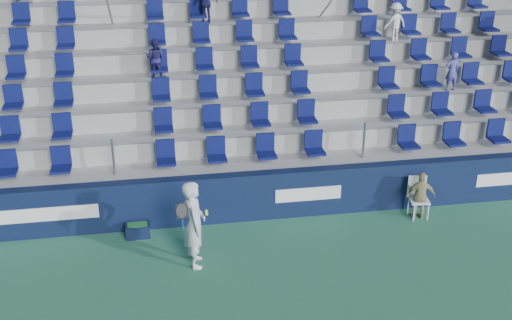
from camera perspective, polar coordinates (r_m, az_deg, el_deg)
The scene contains 7 objects.
ground at distance 12.94m, azimuth 1.17°, elevation -12.08°, with size 70.00×70.00×0.00m, color #317353.
sponsor_wall at distance 15.25m, azimuth -0.95°, elevation -3.27°, with size 24.00×0.32×1.20m.
grandstand at distance 19.36m, azimuth -3.25°, elevation 7.76°, with size 24.00×8.17×6.63m.
tennis_player at distance 13.44m, azimuth -5.51°, elevation -5.68°, with size 0.69×0.72×1.95m.
line_judge_chair at distance 15.91m, azimuth 14.19°, elevation -2.94°, with size 0.50×0.51×1.01m.
line_judge at distance 15.77m, azimuth 14.42°, elevation -3.10°, with size 0.71×0.30×1.21m, color tan.
ball_bin at distance 15.00m, azimuth -10.46°, elevation -6.12°, with size 0.56×0.38×0.31m.
Camera 1 is at (-1.94, -10.20, 7.73)m, focal length 45.00 mm.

